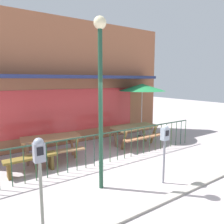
{
  "coord_description": "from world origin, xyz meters",
  "views": [
    {
      "loc": [
        -3.55,
        -3.47,
        2.56
      ],
      "look_at": [
        0.34,
        2.31,
        1.51
      ],
      "focal_mm": 34.48,
      "sensor_mm": 36.0,
      "label": 1
    }
  ],
  "objects_px": {
    "picnic_table_right": "(135,130)",
    "patio_umbrella": "(142,88)",
    "parking_meter_near": "(39,160)",
    "street_lamp": "(100,80)",
    "patio_bench": "(31,161)",
    "picnic_table_left": "(51,142)",
    "parking_meter_far": "(165,138)"
  },
  "relations": [
    {
      "from": "parking_meter_near",
      "to": "parking_meter_far",
      "type": "distance_m",
      "value": 3.0
    },
    {
      "from": "picnic_table_right",
      "to": "parking_meter_near",
      "type": "height_order",
      "value": "parking_meter_near"
    },
    {
      "from": "picnic_table_left",
      "to": "patio_umbrella",
      "type": "xyz_separation_m",
      "value": [
        4.24,
        0.48,
        1.61
      ]
    },
    {
      "from": "picnic_table_left",
      "to": "patio_umbrella",
      "type": "bearing_deg",
      "value": 6.42
    },
    {
      "from": "picnic_table_right",
      "to": "parking_meter_near",
      "type": "distance_m",
      "value": 5.31
    },
    {
      "from": "picnic_table_right",
      "to": "patio_umbrella",
      "type": "xyz_separation_m",
      "value": [
        1.0,
        0.74,
        1.61
      ]
    },
    {
      "from": "picnic_table_left",
      "to": "parking_meter_far",
      "type": "height_order",
      "value": "parking_meter_far"
    },
    {
      "from": "picnic_table_left",
      "to": "street_lamp",
      "type": "relative_size",
      "value": 0.51
    },
    {
      "from": "picnic_table_right",
      "to": "patio_bench",
      "type": "distance_m",
      "value": 4.07
    },
    {
      "from": "street_lamp",
      "to": "picnic_table_left",
      "type": "bearing_deg",
      "value": 99.12
    },
    {
      "from": "parking_meter_near",
      "to": "street_lamp",
      "type": "distance_m",
      "value": 2.16
    },
    {
      "from": "parking_meter_near",
      "to": "street_lamp",
      "type": "relative_size",
      "value": 0.42
    },
    {
      "from": "parking_meter_near",
      "to": "patio_bench",
      "type": "bearing_deg",
      "value": 80.73
    },
    {
      "from": "picnic_table_left",
      "to": "picnic_table_right",
      "type": "height_order",
      "value": "same"
    },
    {
      "from": "patio_bench",
      "to": "street_lamp",
      "type": "height_order",
      "value": "street_lamp"
    },
    {
      "from": "picnic_table_right",
      "to": "patio_bench",
      "type": "relative_size",
      "value": 1.28
    },
    {
      "from": "picnic_table_left",
      "to": "parking_meter_near",
      "type": "distance_m",
      "value": 3.39
    },
    {
      "from": "picnic_table_right",
      "to": "street_lamp",
      "type": "height_order",
      "value": "street_lamp"
    },
    {
      "from": "picnic_table_right",
      "to": "parking_meter_near",
      "type": "relative_size",
      "value": 1.11
    },
    {
      "from": "picnic_table_left",
      "to": "parking_meter_far",
      "type": "xyz_separation_m",
      "value": [
        1.8,
        -3.09,
        0.54
      ]
    },
    {
      "from": "parking_meter_near",
      "to": "patio_umbrella",
      "type": "bearing_deg",
      "value": 33.37
    },
    {
      "from": "patio_bench",
      "to": "parking_meter_far",
      "type": "distance_m",
      "value": 3.65
    },
    {
      "from": "picnic_table_right",
      "to": "patio_bench",
      "type": "xyz_separation_m",
      "value": [
        -4.04,
        -0.4,
        -0.26
      ]
    },
    {
      "from": "parking_meter_far",
      "to": "parking_meter_near",
      "type": "bearing_deg",
      "value": -179.84
    },
    {
      "from": "parking_meter_far",
      "to": "picnic_table_right",
      "type": "bearing_deg",
      "value": 63.07
    },
    {
      "from": "picnic_table_left",
      "to": "parking_meter_near",
      "type": "relative_size",
      "value": 1.21
    },
    {
      "from": "picnic_table_left",
      "to": "parking_meter_near",
      "type": "bearing_deg",
      "value": -111.07
    },
    {
      "from": "picnic_table_right",
      "to": "parking_meter_near",
      "type": "xyz_separation_m",
      "value": [
        -4.44,
        -2.84,
        0.65
      ]
    },
    {
      "from": "patio_umbrella",
      "to": "parking_meter_near",
      "type": "distance_m",
      "value": 6.58
    },
    {
      "from": "picnic_table_right",
      "to": "street_lamp",
      "type": "distance_m",
      "value": 4.08
    },
    {
      "from": "patio_umbrella",
      "to": "street_lamp",
      "type": "bearing_deg",
      "value": -142.95
    },
    {
      "from": "patio_umbrella",
      "to": "parking_meter_far",
      "type": "relative_size",
      "value": 1.6
    }
  ]
}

